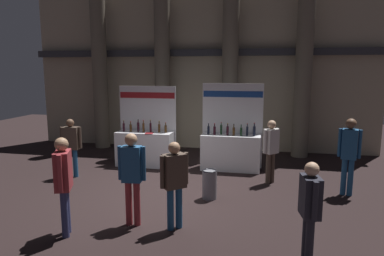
{
  "coord_description": "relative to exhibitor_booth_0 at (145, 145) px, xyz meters",
  "views": [
    {
      "loc": [
        2.39,
        -7.65,
        2.91
      ],
      "look_at": [
        0.61,
        0.88,
        1.45
      ],
      "focal_mm": 32.75,
      "sensor_mm": 36.0,
      "label": 1
    }
  ],
  "objects": [
    {
      "name": "trash_bin",
      "position": [
        2.37,
        -2.4,
        -0.29
      ],
      "size": [
        0.33,
        0.33,
        0.67
      ],
      "color": "slate",
      "rests_on": "ground_plane"
    },
    {
      "name": "visitor_1",
      "position": [
        0.16,
        -4.68,
        0.45
      ],
      "size": [
        0.4,
        0.58,
        1.77
      ],
      "rotation": [
        0.0,
        0.0,
        1.96
      ],
      "color": "navy",
      "rests_on": "ground_plane"
    },
    {
      "name": "visitor_4",
      "position": [
        1.98,
        -4.05,
        0.35
      ],
      "size": [
        0.46,
        0.45,
        1.64
      ],
      "rotation": [
        0.0,
        0.0,
        3.88
      ],
      "color": "navy",
      "rests_on": "ground_plane"
    },
    {
      "name": "visitor_5",
      "position": [
        5.48,
        -1.53,
        0.46
      ],
      "size": [
        0.49,
        0.32,
        1.82
      ],
      "rotation": [
        0.0,
        0.0,
        6.03
      ],
      "color": "navy",
      "rests_on": "ground_plane"
    },
    {
      "name": "visitor_3",
      "position": [
        1.17,
        -4.06,
        0.42
      ],
      "size": [
        0.53,
        0.24,
        1.77
      ],
      "rotation": [
        0.0,
        0.0,
        3.22
      ],
      "color": "maroon",
      "rests_on": "ground_plane"
    },
    {
      "name": "hall_colonnade",
      "position": [
        1.15,
        2.64,
        2.52
      ],
      "size": [
        12.6,
        1.08,
        6.37
      ],
      "color": "tan",
      "rests_on": "ground_plane"
    },
    {
      "name": "visitor_0",
      "position": [
        -1.56,
        -1.54,
        0.34
      ],
      "size": [
        0.58,
        0.32,
        1.61
      ],
      "rotation": [
        0.0,
        0.0,
        3.3
      ],
      "color": "navy",
      "rests_on": "ground_plane"
    },
    {
      "name": "visitor_7",
      "position": [
        4.24,
        -4.8,
        0.32
      ],
      "size": [
        0.3,
        0.57,
        1.59
      ],
      "rotation": [
        0.0,
        0.0,
        4.86
      ],
      "color": "#23232D",
      "rests_on": "ground_plane"
    },
    {
      "name": "ground_plane",
      "position": [
        1.15,
        -2.3,
        -0.62
      ],
      "size": [
        25.2,
        25.2,
        0.0
      ],
      "primitive_type": "plane",
      "color": "black"
    },
    {
      "name": "visitor_6",
      "position": [
        3.74,
        -0.98,
        0.35
      ],
      "size": [
        0.41,
        0.42,
        1.65
      ],
      "rotation": [
        0.0,
        0.0,
        0.79
      ],
      "color": "#47382D",
      "rests_on": "ground_plane"
    },
    {
      "name": "exhibitor_booth_1",
      "position": [
        2.61,
        0.08,
        0.01
      ],
      "size": [
        1.79,
        0.66,
        2.51
      ],
      "color": "white",
      "rests_on": "ground_plane"
    },
    {
      "name": "exhibitor_booth_0",
      "position": [
        0.0,
        0.0,
        0.0
      ],
      "size": [
        1.8,
        0.7,
        2.41
      ],
      "color": "white",
      "rests_on": "ground_plane"
    }
  ]
}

